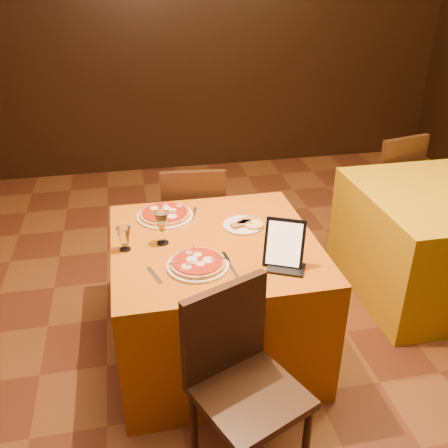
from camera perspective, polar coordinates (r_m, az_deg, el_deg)
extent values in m
cube|color=#5E2D19|center=(2.84, 2.97, -19.83)|extent=(6.00, 7.00, 0.01)
cube|color=black|center=(5.41, -6.39, 20.43)|extent=(6.00, 0.01, 2.80)
cube|color=#B35A0B|center=(2.90, -1.06, -8.39)|extent=(1.10, 1.10, 0.75)
cube|color=#BB8D0C|center=(3.75, 23.12, -1.82)|extent=(1.10, 1.10, 0.75)
cylinder|color=white|center=(2.48, -3.01, -4.75)|extent=(0.31, 0.31, 0.01)
cylinder|color=#AD4C23|center=(2.47, -3.02, -4.44)|extent=(0.28, 0.28, 0.02)
cylinder|color=white|center=(2.96, -6.75, 0.91)|extent=(0.33, 0.33, 0.01)
cylinder|color=#AD4C23|center=(2.96, -6.77, 1.18)|extent=(0.30, 0.30, 0.02)
cylinder|color=white|center=(2.84, 2.17, -0.16)|extent=(0.23, 0.23, 0.01)
cylinder|color=olive|center=(2.83, 2.18, 0.14)|extent=(0.14, 0.14, 0.02)
cube|color=black|center=(2.46, 6.91, -2.18)|extent=(0.22, 0.17, 0.24)
cube|color=silver|center=(2.48, 0.80, -4.87)|extent=(0.04, 0.21, 0.01)
cube|color=#AAA9AF|center=(2.43, -7.91, -5.83)|extent=(0.07, 0.16, 0.01)
cube|color=#ACADB2|center=(2.98, -3.48, 1.17)|extent=(0.06, 0.16, 0.01)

